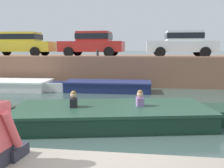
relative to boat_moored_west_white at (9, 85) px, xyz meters
name	(u,v)px	position (x,y,z in m)	size (l,w,h in m)	color
ground_plane	(132,113)	(6.86, -3.98, -0.26)	(400.00, 400.00, 0.00)	#384C47
far_quay_wall	(139,69)	(6.86, 4.60, 0.59)	(60.00, 6.00, 1.72)	brown
far_wall_coping	(138,57)	(6.86, 1.72, 1.49)	(60.00, 0.24, 0.08)	#9F6C52
boat_moored_west_white	(9,85)	(0.00, 0.00, 0.00)	(5.87, 2.09, 0.53)	white
boat_moored_central_navy	(104,86)	(5.18, 0.17, 0.01)	(5.29, 1.62, 0.55)	navy
motorboat_passing	(121,115)	(6.59, -5.29, 0.00)	(6.98, 3.37, 1.02)	#193828
car_leftmost_yellow	(21,43)	(-0.79, 3.05, 2.30)	(4.45, 2.01, 1.54)	yellow
car_left_inner_red	(93,43)	(4.02, 3.04, 2.30)	(4.03, 2.11, 1.54)	#B2231E
car_centre_white	(182,43)	(9.44, 3.04, 2.30)	(4.05, 2.00, 1.54)	white
mooring_bollard_mid	(98,53)	(4.54, 1.85, 1.69)	(0.15, 0.15, 0.45)	#2D2B28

